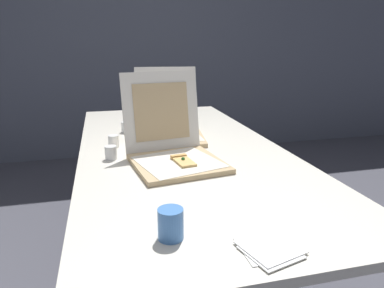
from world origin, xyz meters
The scene contains 9 objects.
wall_back centered at (0.00, 2.95, 1.30)m, with size 10.00×0.10×2.60m, color slate.
table centered at (0.00, 0.59, 0.70)m, with size 0.99×2.16×0.75m.
pizza_box_front centered at (-0.08, 0.36, 0.80)m, with size 0.43×0.48×0.39m.
pizza_box_middle centered at (-0.02, 0.80, 0.80)m, with size 0.42×0.53×0.37m.
cup_white_far centered at (-0.25, 0.97, 0.78)m, with size 0.05×0.05×0.06m, color white.
cup_white_near_center centered at (-0.35, 0.48, 0.78)m, with size 0.05×0.05×0.06m, color white.
cup_white_mid centered at (-0.33, 0.67, 0.78)m, with size 0.05×0.05×0.06m, color white.
cup_printed_front centered at (-0.21, -0.25, 0.79)m, with size 0.07×0.07×0.09m, color #477FCC.
napkin_pile centered at (0.02, -0.37, 0.75)m, with size 0.17×0.18×0.01m.
Camera 1 is at (-0.37, -1.10, 1.27)m, focal length 33.21 mm.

